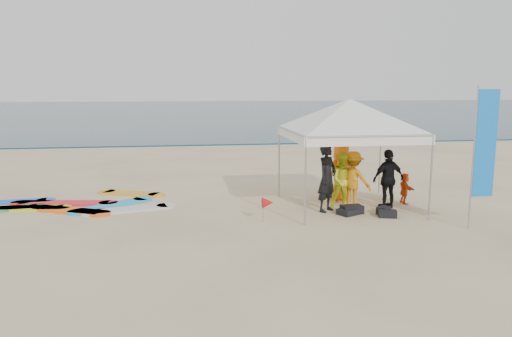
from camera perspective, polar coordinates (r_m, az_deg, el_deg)
The scene contains 14 objects.
ground at distance 11.17m, azimuth 4.55°, elevation -8.19°, with size 120.00×120.00×0.00m, color beige.
ocean at distance 70.48m, azimuth -6.74°, elevation 6.62°, with size 160.00×84.00×0.08m, color #0C2633.
shoreline_foam at distance 28.86m, azimuth -3.74°, elevation 2.67°, with size 160.00×1.20×0.01m, color silver.
person_black_a at distance 13.59m, azimuth 8.13°, elevation -1.04°, with size 0.68×0.44×1.86m, color black.
person_yellow at distance 13.97m, azimuth 9.97°, elevation -1.41°, with size 0.76×0.59×1.57m, color yellow.
person_orange_a at distance 14.24m, azimuth 11.03°, elevation -1.22°, with size 1.02×0.59×1.58m, color orange.
person_black_b at distance 14.30m, azimuth 14.89°, elevation -1.17°, with size 0.97×0.40×1.65m, color black.
person_orange_b at distance 15.00m, azimuth 9.70°, elevation -0.33°, with size 0.85×0.55×1.74m, color orange.
person_seated at distance 15.07m, azimuth 16.62°, elevation -2.18°, with size 0.83×0.26×0.90m, color #D24612.
canopy_tent at distance 13.94m, azimuth 10.67°, elevation 7.81°, with size 4.60×4.60×3.47m.
feather_flag at distance 12.84m, azimuth 24.62°, elevation 2.42°, with size 0.57×0.04×3.40m.
marker_pennant at distance 12.46m, azimuth 1.35°, elevation -3.94°, with size 0.28×0.28×0.64m.
gear_pile at distance 13.57m, azimuth 12.13°, elevation -4.78°, with size 1.52×0.93×0.22m.
surfboard_spread at distance 15.16m, azimuth -20.80°, elevation -3.93°, with size 5.86×3.29×0.07m.
Camera 1 is at (-2.47, -10.36, 3.37)m, focal length 35.00 mm.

